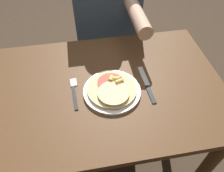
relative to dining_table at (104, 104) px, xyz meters
The scene contains 7 objects.
ground_plane 0.60m from the dining_table, ahead, with size 8.00×8.00×0.00m, color #423323.
dining_table is the anchor object (origin of this frame).
plate 0.15m from the dining_table, 50.72° to the right, with size 0.24×0.24×0.01m.
pizza 0.16m from the dining_table, 52.58° to the right, with size 0.21×0.21×0.04m.
fork 0.18m from the dining_table, behind, with size 0.03×0.18×0.00m.
knife 0.23m from the dining_table, ahead, with size 0.03×0.22×0.00m.
person_diner 0.55m from the dining_table, 79.33° to the left, with size 0.37×0.52×1.22m.
Camera 1 is at (-0.07, -0.63, 1.44)m, focal length 35.00 mm.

